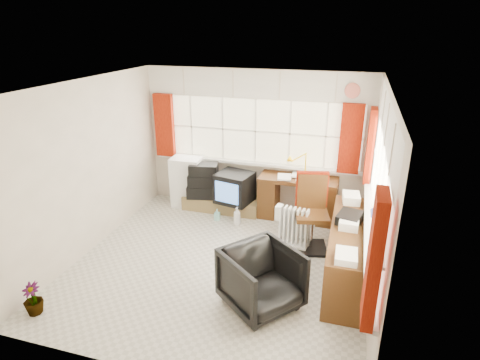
% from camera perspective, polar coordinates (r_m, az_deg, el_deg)
% --- Properties ---
extents(ground, '(4.00, 4.00, 0.00)m').
position_cam_1_polar(ground, '(5.84, -2.84, -11.82)').
color(ground, beige).
rests_on(ground, ground).
extents(room_walls, '(4.00, 4.00, 4.00)m').
position_cam_1_polar(room_walls, '(5.17, -3.14, 2.21)').
color(room_walls, beige).
rests_on(room_walls, ground).
extents(window_back, '(3.70, 0.12, 3.60)m').
position_cam_1_polar(window_back, '(7.11, 2.12, 2.94)').
color(window_back, '#FFF5C9').
rests_on(window_back, room_walls).
extents(window_right, '(0.12, 3.70, 3.60)m').
position_cam_1_polar(window_right, '(5.13, 18.04, -5.78)').
color(window_right, '#FFF5C9').
rests_on(window_right, room_walls).
extents(curtains, '(3.83, 3.83, 1.15)m').
position_cam_1_polar(curtains, '(5.84, 8.53, 3.80)').
color(curtains, '#952208').
rests_on(curtains, room_walls).
extents(overhead_cabinets, '(3.98, 3.98, 0.48)m').
position_cam_1_polar(overhead_cabinets, '(5.70, 9.61, 11.54)').
color(overhead_cabinets, silver).
rests_on(overhead_cabinets, room_walls).
extents(desk, '(1.33, 0.67, 0.80)m').
position_cam_1_polar(desk, '(7.03, 8.27, -2.09)').
color(desk, '#503212').
rests_on(desk, ground).
extents(desk_lamp, '(0.16, 0.14, 0.43)m').
position_cam_1_polar(desk_lamp, '(6.80, 9.34, 2.80)').
color(desk_lamp, yellow).
rests_on(desk_lamp, desk).
extents(task_chair, '(0.58, 0.61, 1.16)m').
position_cam_1_polar(task_chair, '(6.09, 10.13, -4.02)').
color(task_chair, black).
rests_on(task_chair, ground).
extents(office_chair, '(1.15, 1.14, 0.75)m').
position_cam_1_polar(office_chair, '(4.89, 3.09, -13.91)').
color(office_chair, black).
rests_on(office_chair, ground).
extents(radiator, '(0.46, 0.23, 0.67)m').
position_cam_1_polar(radiator, '(6.12, 7.58, -7.34)').
color(radiator, white).
rests_on(radiator, ground).
extents(credenza, '(0.50, 2.00, 0.85)m').
position_cam_1_polar(credenza, '(5.57, 15.13, -9.76)').
color(credenza, '#503212').
rests_on(credenza, ground).
extents(file_tray, '(0.36, 0.43, 0.12)m').
position_cam_1_polar(file_tray, '(5.49, 15.33, -5.21)').
color(file_tray, black).
rests_on(file_tray, credenza).
extents(tv_bench, '(1.40, 0.50, 0.25)m').
position_cam_1_polar(tv_bench, '(7.36, -2.55, -3.27)').
color(tv_bench, olive).
rests_on(tv_bench, ground).
extents(crt_tv, '(0.68, 0.65, 0.53)m').
position_cam_1_polar(crt_tv, '(7.01, -0.80, -1.08)').
color(crt_tv, black).
rests_on(crt_tv, tv_bench).
extents(hifi_stack, '(0.66, 0.50, 0.63)m').
position_cam_1_polar(hifi_stack, '(7.25, -5.14, -0.17)').
color(hifi_stack, black).
rests_on(hifi_stack, tv_bench).
extents(mini_fridge, '(0.57, 0.57, 0.93)m').
position_cam_1_polar(mini_fridge, '(7.53, -7.32, -0.05)').
color(mini_fridge, white).
rests_on(mini_fridge, ground).
extents(spray_bottle_a, '(0.14, 0.14, 0.32)m').
position_cam_1_polar(spray_bottle_a, '(6.80, -0.42, -5.12)').
color(spray_bottle_a, silver).
rests_on(spray_bottle_a, ground).
extents(spray_bottle_b, '(0.10, 0.10, 0.20)m').
position_cam_1_polar(spray_bottle_b, '(6.98, -3.28, -4.94)').
color(spray_bottle_b, '#8ED4CE').
rests_on(spray_bottle_b, ground).
extents(flower_vase, '(0.24, 0.24, 0.40)m').
position_cam_1_polar(flower_vase, '(5.45, -27.39, -14.77)').
color(flower_vase, black).
rests_on(flower_vase, ground).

